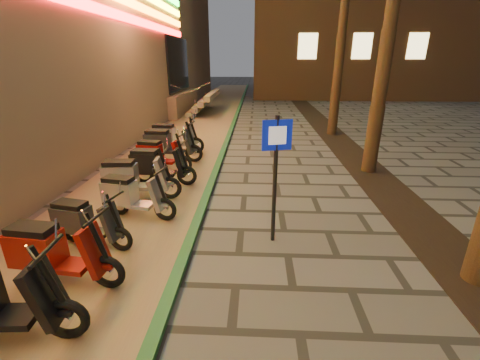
# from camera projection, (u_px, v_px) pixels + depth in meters

# --- Properties ---
(parking_strip) EXTENTS (3.40, 60.00, 0.01)m
(parking_strip) POSITION_uv_depth(u_px,v_px,m) (183.00, 143.00, 12.59)
(parking_strip) COLOR #8C7251
(parking_strip) RESTS_ON ground
(green_curb) EXTENTS (0.18, 60.00, 0.10)m
(green_curb) POSITION_uv_depth(u_px,v_px,m) (226.00, 143.00, 12.50)
(green_curb) COLOR #235F2F
(green_curb) RESTS_ON ground
(planting_strip) EXTENTS (1.20, 40.00, 0.02)m
(planting_strip) POSITION_uv_depth(u_px,v_px,m) (395.00, 198.00, 7.63)
(planting_strip) COLOR black
(planting_strip) RESTS_ON ground
(pedestrian_sign) EXTENTS (0.49, 0.15, 2.28)m
(pedestrian_sign) POSITION_uv_depth(u_px,v_px,m) (276.00, 163.00, 5.37)
(pedestrian_sign) COLOR black
(pedestrian_sign) RESTS_ON ground
(scooter_5) EXTENTS (1.71, 0.64, 1.20)m
(scooter_5) POSITION_uv_depth(u_px,v_px,m) (53.00, 252.00, 4.61)
(scooter_5) COLOR black
(scooter_5) RESTS_ON ground
(scooter_6) EXTENTS (1.49, 0.69, 1.05)m
(scooter_6) POSITION_uv_depth(u_px,v_px,m) (84.00, 222.00, 5.59)
(scooter_6) COLOR black
(scooter_6) RESTS_ON ground
(scooter_7) EXTENTS (1.60, 0.70, 1.12)m
(scooter_7) POSITION_uv_depth(u_px,v_px,m) (130.00, 195.00, 6.61)
(scooter_7) COLOR black
(scooter_7) RESTS_ON ground
(scooter_8) EXTENTS (1.78, 0.64, 1.25)m
(scooter_8) POSITION_uv_depth(u_px,v_px,m) (133.00, 178.00, 7.41)
(scooter_8) COLOR black
(scooter_8) RESTS_ON ground
(scooter_9) EXTENTS (1.72, 0.60, 1.21)m
(scooter_9) POSITION_uv_depth(u_px,v_px,m) (156.00, 165.00, 8.35)
(scooter_9) COLOR black
(scooter_9) RESTS_ON ground
(scooter_10) EXTENTS (1.64, 0.69, 1.15)m
(scooter_10) POSITION_uv_depth(u_px,v_px,m) (158.00, 154.00, 9.39)
(scooter_10) COLOR black
(scooter_10) RESTS_ON ground
(scooter_11) EXTENTS (1.86, 0.65, 1.31)m
(scooter_11) POSITION_uv_depth(u_px,v_px,m) (167.00, 144.00, 10.24)
(scooter_11) COLOR black
(scooter_11) RESTS_ON ground
(scooter_12) EXTENTS (1.83, 0.64, 1.29)m
(scooter_12) POSITION_uv_depth(u_px,v_px,m) (172.00, 137.00, 11.23)
(scooter_12) COLOR black
(scooter_12) RESTS_ON ground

